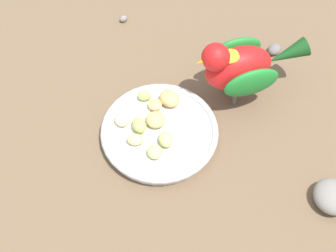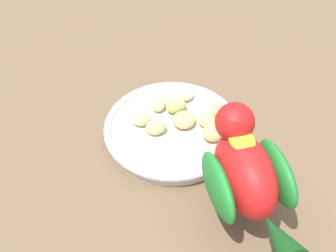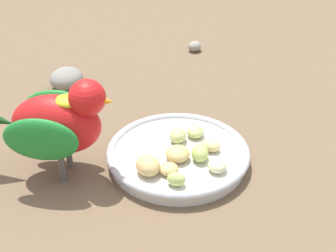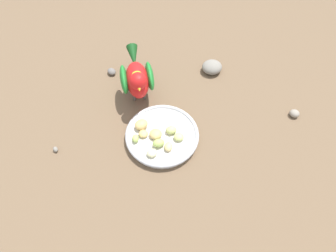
{
  "view_description": "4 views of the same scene",
  "coord_description": "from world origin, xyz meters",
  "px_view_note": "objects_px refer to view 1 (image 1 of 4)",
  "views": [
    {
      "loc": [
        0.5,
        -0.04,
        0.75
      ],
      "look_at": [
        0.04,
        0.0,
        0.05
      ],
      "focal_mm": 54.0,
      "sensor_mm": 36.0,
      "label": 1
    },
    {
      "loc": [
        0.06,
        0.48,
        0.51
      ],
      "look_at": [
        0.03,
        0.02,
        0.05
      ],
      "focal_mm": 50.06,
      "sensor_mm": 36.0,
      "label": 2
    },
    {
      "loc": [
        -0.53,
        -0.18,
        0.43
      ],
      "look_at": [
        0.04,
        0.01,
        0.05
      ],
      "focal_mm": 52.89,
      "sensor_mm": 36.0,
      "label": 3
    },
    {
      "loc": [
        0.05,
        -0.45,
        0.72
      ],
      "look_at": [
        0.04,
        -0.01,
        0.06
      ],
      "focal_mm": 32.12,
      "sensor_mm": 36.0,
      "label": 4
    }
  ],
  "objects_px": {
    "apple_piece_2": "(168,139)",
    "apple_piece_4": "(155,105)",
    "parrot": "(241,66)",
    "apple_piece_6": "(155,152)",
    "apple_piece_7": "(122,122)",
    "apple_piece_1": "(145,96)",
    "apple_piece_0": "(156,120)",
    "pebble_2": "(275,49)",
    "apple_piece_5": "(135,140)",
    "feeding_bowl": "(160,133)",
    "rock_large": "(332,197)",
    "pebble_0": "(124,19)",
    "apple_piece_3": "(169,98)",
    "apple_piece_8": "(139,125)"
  },
  "relations": [
    {
      "from": "apple_piece_2",
      "to": "apple_piece_4",
      "type": "relative_size",
      "value": 1.15
    },
    {
      "from": "parrot",
      "to": "apple_piece_2",
      "type": "bearing_deg",
      "value": 24.63
    },
    {
      "from": "apple_piece_6",
      "to": "parrot",
      "type": "xyz_separation_m",
      "value": [
        -0.12,
        0.16,
        0.06
      ]
    },
    {
      "from": "apple_piece_7",
      "to": "apple_piece_1",
      "type": "bearing_deg",
      "value": 140.08
    },
    {
      "from": "apple_piece_0",
      "to": "apple_piece_2",
      "type": "relative_size",
      "value": 1.14
    },
    {
      "from": "apple_piece_0",
      "to": "pebble_2",
      "type": "bearing_deg",
      "value": 122.07
    },
    {
      "from": "apple_piece_2",
      "to": "apple_piece_5",
      "type": "relative_size",
      "value": 1.04
    },
    {
      "from": "feeding_bowl",
      "to": "rock_large",
      "type": "bearing_deg",
      "value": 59.74
    },
    {
      "from": "apple_piece_6",
      "to": "pebble_0",
      "type": "height_order",
      "value": "apple_piece_6"
    },
    {
      "from": "apple_piece_7",
      "to": "pebble_0",
      "type": "distance_m",
      "value": 0.27
    },
    {
      "from": "apple_piece_2",
      "to": "pebble_0",
      "type": "distance_m",
      "value": 0.32
    },
    {
      "from": "apple_piece_2",
      "to": "pebble_2",
      "type": "xyz_separation_m",
      "value": [
        -0.2,
        0.23,
        -0.02
      ]
    },
    {
      "from": "apple_piece_1",
      "to": "apple_piece_6",
      "type": "bearing_deg",
      "value": 3.94
    },
    {
      "from": "apple_piece_3",
      "to": "apple_piece_5",
      "type": "xyz_separation_m",
      "value": [
        0.08,
        -0.07,
        -0.0
      ]
    },
    {
      "from": "apple_piece_3",
      "to": "apple_piece_2",
      "type": "bearing_deg",
      "value": -8.19
    },
    {
      "from": "apple_piece_1",
      "to": "pebble_2",
      "type": "height_order",
      "value": "apple_piece_1"
    },
    {
      "from": "feeding_bowl",
      "to": "apple_piece_4",
      "type": "distance_m",
      "value": 0.05
    },
    {
      "from": "apple_piece_4",
      "to": "pebble_0",
      "type": "relative_size",
      "value": 1.56
    },
    {
      "from": "apple_piece_6",
      "to": "rock_large",
      "type": "distance_m",
      "value": 0.3
    },
    {
      "from": "apple_piece_7",
      "to": "rock_large",
      "type": "distance_m",
      "value": 0.37
    },
    {
      "from": "pebble_2",
      "to": "parrot",
      "type": "bearing_deg",
      "value": -44.32
    },
    {
      "from": "parrot",
      "to": "pebble_2",
      "type": "relative_size",
      "value": 7.12
    },
    {
      "from": "rock_large",
      "to": "pebble_0",
      "type": "xyz_separation_m",
      "value": [
        -0.44,
        -0.31,
        -0.01
      ]
    },
    {
      "from": "apple_piece_4",
      "to": "apple_piece_5",
      "type": "distance_m",
      "value": 0.08
    },
    {
      "from": "apple_piece_6",
      "to": "pebble_2",
      "type": "relative_size",
      "value": 0.94
    },
    {
      "from": "apple_piece_5",
      "to": "rock_large",
      "type": "height_order",
      "value": "rock_large"
    },
    {
      "from": "apple_piece_2",
      "to": "parrot",
      "type": "height_order",
      "value": "parrot"
    },
    {
      "from": "apple_piece_1",
      "to": "parrot",
      "type": "distance_m",
      "value": 0.18
    },
    {
      "from": "apple_piece_6",
      "to": "pebble_2",
      "type": "distance_m",
      "value": 0.34
    },
    {
      "from": "apple_piece_4",
      "to": "apple_piece_7",
      "type": "height_order",
      "value": "apple_piece_7"
    },
    {
      "from": "apple_piece_2",
      "to": "apple_piece_7",
      "type": "xyz_separation_m",
      "value": [
        -0.05,
        -0.07,
        -0.0
      ]
    },
    {
      "from": "apple_piece_3",
      "to": "apple_piece_7",
      "type": "bearing_deg",
      "value": -65.92
    },
    {
      "from": "apple_piece_7",
      "to": "apple_piece_6",
      "type": "bearing_deg",
      "value": 37.58
    },
    {
      "from": "pebble_2",
      "to": "rock_large",
      "type": "bearing_deg",
      "value": 3.35
    },
    {
      "from": "apple_piece_4",
      "to": "pebble_2",
      "type": "relative_size",
      "value": 0.88
    },
    {
      "from": "parrot",
      "to": "apple_piece_1",
      "type": "bearing_deg",
      "value": -10.18
    },
    {
      "from": "apple_piece_7",
      "to": "apple_piece_8",
      "type": "height_order",
      "value": "apple_piece_8"
    },
    {
      "from": "feeding_bowl",
      "to": "pebble_2",
      "type": "height_order",
      "value": "feeding_bowl"
    },
    {
      "from": "apple_piece_5",
      "to": "parrot",
      "type": "bearing_deg",
      "value": 116.31
    },
    {
      "from": "apple_piece_1",
      "to": "apple_piece_7",
      "type": "bearing_deg",
      "value": -39.92
    },
    {
      "from": "apple_piece_4",
      "to": "apple_piece_6",
      "type": "relative_size",
      "value": 0.94
    },
    {
      "from": "apple_piece_0",
      "to": "pebble_2",
      "type": "xyz_separation_m",
      "value": [
        -0.16,
        0.25,
        -0.02
      ]
    },
    {
      "from": "rock_large",
      "to": "apple_piece_7",
      "type": "bearing_deg",
      "value": -118.03
    },
    {
      "from": "feeding_bowl",
      "to": "apple_piece_0",
      "type": "height_order",
      "value": "apple_piece_0"
    },
    {
      "from": "rock_large",
      "to": "pebble_2",
      "type": "xyz_separation_m",
      "value": [
        -0.33,
        -0.02,
        -0.01
      ]
    },
    {
      "from": "apple_piece_3",
      "to": "pebble_0",
      "type": "distance_m",
      "value": 0.24
    },
    {
      "from": "apple_piece_1",
      "to": "pebble_0",
      "type": "xyz_separation_m",
      "value": [
        -0.22,
        -0.03,
        -0.02
      ]
    },
    {
      "from": "apple_piece_0",
      "to": "apple_piece_1",
      "type": "bearing_deg",
      "value": -164.11
    },
    {
      "from": "apple_piece_4",
      "to": "apple_piece_3",
      "type": "bearing_deg",
      "value": 105.75
    },
    {
      "from": "feeding_bowl",
      "to": "apple_piece_4",
      "type": "bearing_deg",
      "value": -176.46
    }
  ]
}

